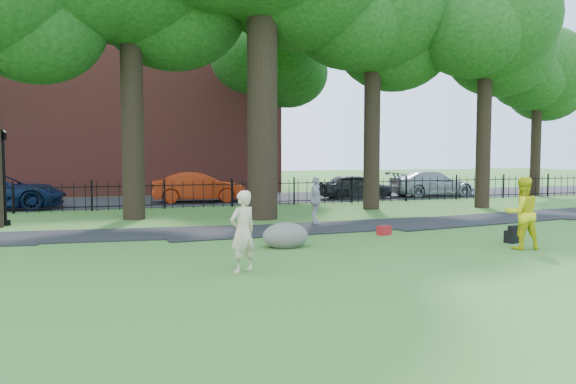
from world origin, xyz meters
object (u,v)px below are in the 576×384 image
object	(u,v)px
lamppost	(4,178)
red_sedan	(198,187)
woman	(243,231)
boulder	(286,234)
man	(522,213)

from	to	relation	value
lamppost	red_sedan	distance (m)	10.28
woman	boulder	size ratio (longest dim) A/B	1.40
woman	red_sedan	xyz separation A→B (m)	(1.94, 16.56, -0.09)
man	red_sedan	bearing A→B (deg)	-58.19
woman	red_sedan	size ratio (longest dim) A/B	0.37
woman	boulder	distance (m)	3.19
red_sedan	woman	bearing A→B (deg)	178.11
man	boulder	distance (m)	6.03
boulder	lamppost	xyz separation A→B (m)	(-7.54, 7.19, 1.24)
boulder	lamppost	distance (m)	10.49
woman	man	distance (m)	7.39
red_sedan	lamppost	bearing A→B (deg)	136.19
boulder	red_sedan	bearing A→B (deg)	89.40
woman	man	size ratio (longest dim) A/B	0.91
man	woman	bearing A→B (deg)	16.36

